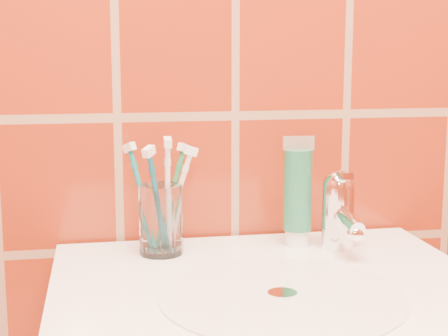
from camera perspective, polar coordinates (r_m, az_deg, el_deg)
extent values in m
cylinder|color=silver|center=(0.84, 4.87, -10.50)|extent=(0.30, 0.30, 0.00)
cylinder|color=white|center=(0.84, 4.87, -10.37)|extent=(0.04, 0.04, 0.00)
cylinder|color=white|center=(1.00, -5.26, -4.29)|extent=(0.08, 0.08, 0.10)
cylinder|color=white|center=(1.05, 6.08, -5.76)|extent=(0.04, 0.04, 0.02)
cylinder|color=#165F3B|center=(1.04, 6.15, -1.83)|extent=(0.04, 0.04, 0.12)
cube|color=beige|center=(1.02, 6.22, 2.08)|extent=(0.05, 0.01, 0.02)
cylinder|color=white|center=(1.04, 9.44, -4.07)|extent=(0.05, 0.05, 0.09)
sphere|color=white|center=(1.03, 9.51, -1.49)|extent=(0.05, 0.05, 0.05)
cylinder|color=white|center=(1.00, 10.19, -4.16)|extent=(0.02, 0.09, 0.03)
cube|color=white|center=(1.01, 9.77, -0.62)|extent=(0.02, 0.06, 0.01)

